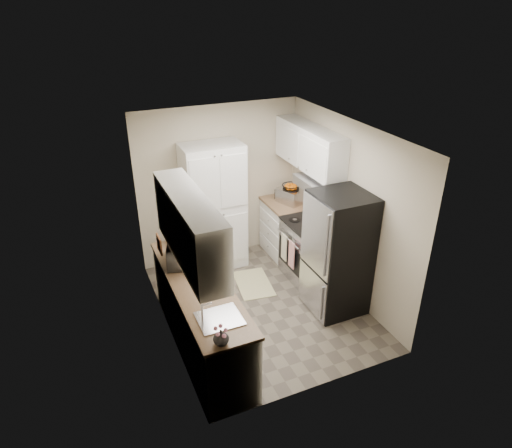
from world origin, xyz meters
The scene contains 16 objects.
ground centered at (0.00, 0.00, 0.00)m, with size 3.20×3.20×0.00m, color #665B4C.
room_shell centered at (-0.02, -0.01, 1.63)m, with size 2.64×3.24×2.52m.
pantry_cabinet centered at (-0.20, 1.32, 1.00)m, with size 0.90×0.55×2.00m, color white.
base_cabinet_left centered at (-0.99, -0.43, 0.44)m, with size 0.60×2.30×0.88m, color white.
countertop_left centered at (-0.99, -0.43, 0.90)m, with size 0.63×2.33×0.04m, color #846647.
base_cabinet_right centered at (0.99, 1.19, 0.44)m, with size 0.60×0.80×0.88m, color white.
countertop_right centered at (0.99, 1.19, 0.90)m, with size 0.63×0.83×0.04m, color #846647.
electric_range centered at (0.97, 0.39, 0.48)m, with size 0.71×0.78×1.13m.
refrigerator centered at (0.94, -0.41, 0.85)m, with size 0.70×0.72×1.70m, color #B7B7BC.
microwave centered at (-1.02, 0.10, 1.07)m, with size 0.53×0.36×0.30m, color #AEAFB3.
wine_bottle centered at (-1.06, 0.35, 1.09)m, with size 0.09×0.09×0.34m, color black.
flower_vase centered at (-1.10, -1.51, 1.00)m, with size 0.16×0.16×0.16m, color white.
cutting_board centered at (-0.97, 0.65, 1.09)m, with size 0.02×0.27×0.33m, color #378230.
toaster_oven centered at (1.06, 1.18, 1.04)m, with size 0.32×0.40×0.23m, color #B4B4B9.
fruit_basket centered at (1.04, 1.16, 1.21)m, with size 0.29×0.29×0.12m, color #DC6509, non-canonical shape.
kitchen_mat centered at (0.12, 0.53, 0.01)m, with size 0.49×0.78×0.01m, color beige.
Camera 1 is at (-2.15, -4.75, 3.95)m, focal length 32.00 mm.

